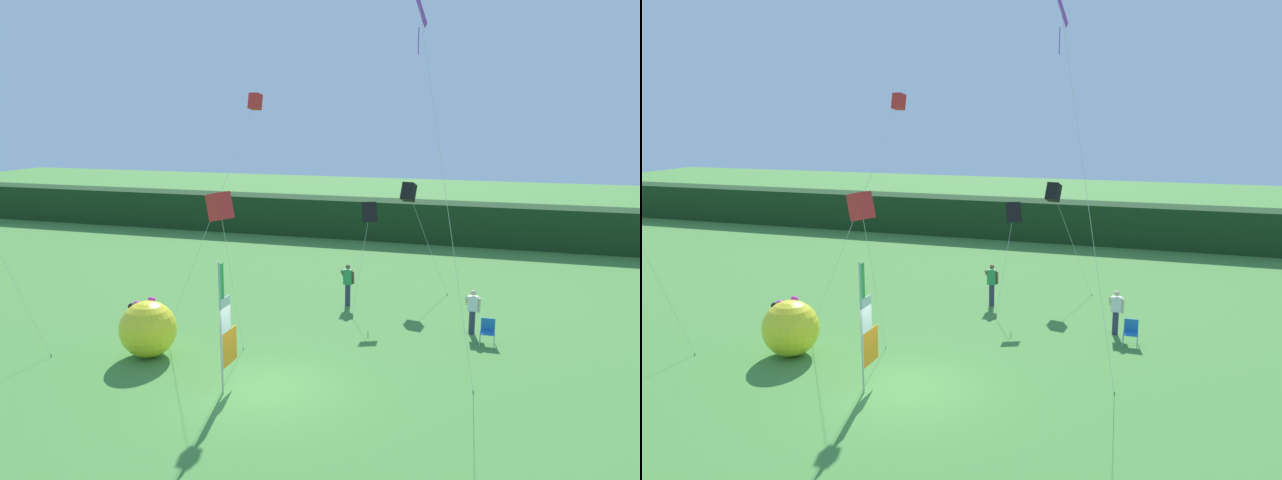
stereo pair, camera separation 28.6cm
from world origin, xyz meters
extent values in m
plane|color=#478438|center=(0.00, 0.00, 0.00)|extent=(120.00, 120.00, 0.00)
cube|color=#193819|center=(0.00, 22.96, 1.23)|extent=(80.00, 2.40, 2.46)
cylinder|color=#B7B7BC|center=(-1.01, -0.67, 1.95)|extent=(0.06, 0.06, 3.90)
cube|color=orange|center=(-1.01, -0.15, 1.22)|extent=(0.02, 0.97, 1.04)
cube|color=white|center=(-1.01, -0.34, 2.26)|extent=(0.02, 0.60, 1.04)
cube|color=green|center=(-1.01, -0.52, 3.30)|extent=(0.02, 0.23, 1.04)
cylinder|color=#2D334C|center=(5.51, 6.54, 0.43)|extent=(0.22, 0.22, 0.86)
cube|color=white|center=(5.51, 6.54, 1.14)|extent=(0.36, 0.20, 0.56)
sphere|color=beige|center=(5.51, 6.54, 1.54)|extent=(0.20, 0.20, 0.20)
cylinder|color=beige|center=(5.28, 6.60, 1.20)|extent=(0.09, 0.48, 0.42)
cylinder|color=beige|center=(5.74, 6.55, 1.10)|extent=(0.09, 0.14, 0.56)
cylinder|color=#2D334C|center=(0.32, 8.50, 0.46)|extent=(0.22, 0.22, 0.91)
cube|color=#2D8E4C|center=(0.32, 8.50, 1.23)|extent=(0.36, 0.20, 0.63)
sphere|color=brown|center=(0.32, 8.50, 1.67)|extent=(0.20, 0.20, 0.20)
cylinder|color=brown|center=(0.09, 8.56, 1.32)|extent=(0.09, 0.48, 0.42)
cylinder|color=brown|center=(0.55, 8.50, 1.22)|extent=(0.09, 0.14, 0.56)
sphere|color=yellow|center=(-4.58, 1.18, 0.94)|extent=(1.88, 1.88, 1.88)
sphere|color=black|center=(-5.24, 1.31, 1.60)|extent=(0.26, 0.26, 0.26)
sphere|color=#DB33A8|center=(-4.61, 1.53, 1.81)|extent=(0.26, 0.26, 0.26)
sphere|color=#DB33A8|center=(-5.14, 1.46, 1.64)|extent=(0.26, 0.26, 0.26)
cylinder|color=#BCBCC1|center=(5.86, 5.29, 0.21)|extent=(0.03, 0.03, 0.42)
cylinder|color=#BCBCC1|center=(6.34, 5.29, 0.21)|extent=(0.03, 0.03, 0.42)
cylinder|color=#BCBCC1|center=(5.86, 5.77, 0.21)|extent=(0.03, 0.03, 0.42)
cylinder|color=#BCBCC1|center=(6.34, 5.77, 0.21)|extent=(0.03, 0.03, 0.42)
cube|color=#1E66B2|center=(6.10, 5.53, 0.43)|extent=(0.48, 0.48, 0.03)
cube|color=#1E66B2|center=(6.10, 5.77, 0.67)|extent=(0.48, 0.03, 0.44)
cylinder|color=brown|center=(-5.11, 3.19, 0.04)|extent=(0.03, 0.03, 0.08)
cylinder|color=silver|center=(-3.74, 4.29, 4.16)|extent=(2.75, 2.22, 8.33)
cube|color=red|center=(-2.38, 5.39, 8.32)|extent=(0.45, 0.53, 0.62)
cylinder|color=brown|center=(5.90, 1.47, 0.04)|extent=(0.03, 0.03, 0.08)
cylinder|color=silver|center=(4.95, 1.50, 5.36)|extent=(1.91, 0.08, 10.72)
cube|color=purple|center=(4.00, 1.54, 10.72)|extent=(0.54, 0.85, 1.05)
cylinder|color=purple|center=(4.00, 1.54, 9.82)|extent=(0.02, 0.02, 0.70)
cylinder|color=brown|center=(0.90, 6.94, 0.04)|extent=(0.03, 0.03, 0.08)
cylinder|color=silver|center=(1.01, 7.90, 1.97)|extent=(0.23, 1.93, 3.95)
cube|color=black|center=(1.11, 8.86, 3.95)|extent=(0.75, 0.65, 0.79)
cylinder|color=black|center=(1.11, 8.86, 3.16)|extent=(0.02, 0.02, 0.70)
cylinder|color=brown|center=(4.16, 11.22, 0.04)|extent=(0.03, 0.03, 0.08)
cylinder|color=silver|center=(3.19, 11.51, 2.23)|extent=(1.95, 0.59, 4.46)
cube|color=black|center=(2.22, 11.79, 4.46)|extent=(0.68, 0.87, 0.92)
cylinder|color=brown|center=(-1.84, 2.64, 0.04)|extent=(0.03, 0.03, 0.08)
cylinder|color=silver|center=(-1.54, 1.31, 2.67)|extent=(0.62, 2.68, 5.35)
cube|color=red|center=(-1.23, -0.02, 5.34)|extent=(0.80, 0.72, 0.86)
cylinder|color=brown|center=(-7.64, 0.14, 0.04)|extent=(0.03, 0.03, 0.08)
camera|label=1|loc=(6.62, -15.88, 7.95)|focal=35.14mm
camera|label=2|loc=(6.89, -15.80, 7.95)|focal=35.14mm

